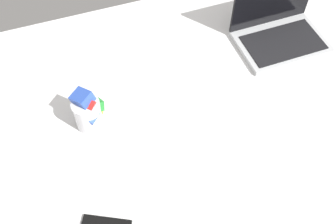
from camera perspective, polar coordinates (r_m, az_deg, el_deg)
The scene contains 3 objects.
bed_mattress at distance 143.60cm, azimuth 11.38°, elevation -2.76°, with size 180.00×140.00×18.00cm, color white.
laptop at distance 160.03cm, azimuth 15.57°, elevation 11.22°, with size 33.29×23.42×23.00cm.
snack_cup at distance 129.35cm, azimuth -11.36°, elevation 0.05°, with size 10.38×11.19×14.74cm.
Camera 1 is at (-51.97, -62.01, 127.64)cm, focal length 42.51 mm.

